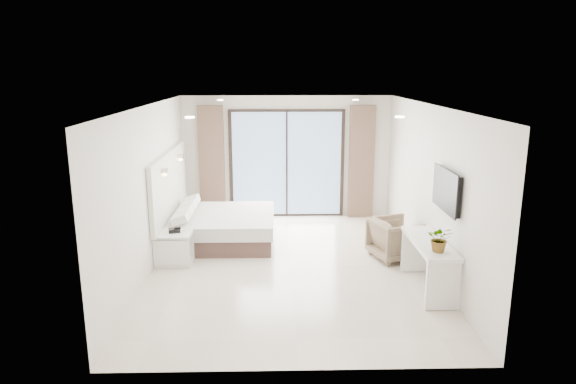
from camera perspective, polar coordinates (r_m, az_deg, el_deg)
name	(u,v)px	position (r m, az deg, el deg)	size (l,w,h in m)	color
ground	(291,266)	(8.80, 0.30, -8.22)	(6.20, 6.20, 0.00)	beige
room_shell	(278,165)	(9.19, -1.09, 3.00)	(4.62, 6.22, 2.72)	silver
bed	(221,227)	(9.98, -7.49, -3.89)	(1.99, 1.90, 0.70)	brown
nightstand	(174,248)	(9.02, -12.53, -6.13)	(0.61, 0.50, 0.55)	white
phone	(174,230)	(8.96, -12.50, -4.18)	(0.20, 0.15, 0.07)	black
console_desk	(429,254)	(8.01, 15.37, -6.70)	(0.48, 1.54, 0.77)	white
plant	(440,242)	(7.48, 16.53, -5.30)	(0.34, 0.38, 0.30)	#33662D
armchair	(395,237)	(9.22, 11.86, -4.89)	(0.77, 0.72, 0.79)	#9A7E65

